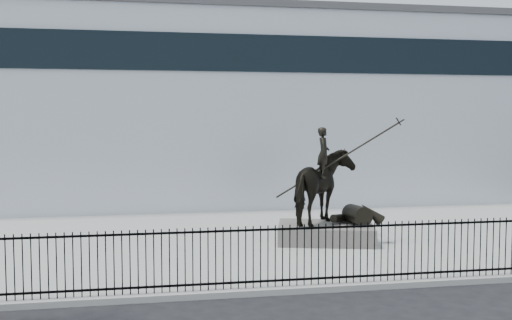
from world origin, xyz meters
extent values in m
plane|color=black|center=(0.00, 0.00, 0.00)|extent=(120.00, 120.00, 0.00)
cube|color=#9C9C99|center=(0.00, 7.00, 0.07)|extent=(30.00, 12.00, 0.15)
cube|color=silver|center=(0.00, 20.00, 4.50)|extent=(44.00, 14.00, 9.00)
cube|color=black|center=(0.00, 1.25, 0.30)|extent=(22.00, 0.05, 0.05)
cube|color=black|center=(0.00, 1.25, 1.55)|extent=(22.00, 0.05, 0.05)
cube|color=black|center=(0.00, 1.25, 0.90)|extent=(22.00, 0.03, 1.50)
cube|color=#4E4B47|center=(2.21, 6.10, 0.44)|extent=(3.53, 2.85, 0.58)
imported|color=black|center=(2.21, 6.10, 1.96)|extent=(2.65, 2.90, 2.46)
imported|color=black|center=(2.12, 6.12, 3.08)|extent=(0.54, 0.69, 1.66)
cylinder|color=black|center=(2.54, 6.01, 2.83)|extent=(3.83, 1.08, 2.50)
camera|label=1|loc=(-3.63, -12.60, 4.21)|focal=42.00mm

